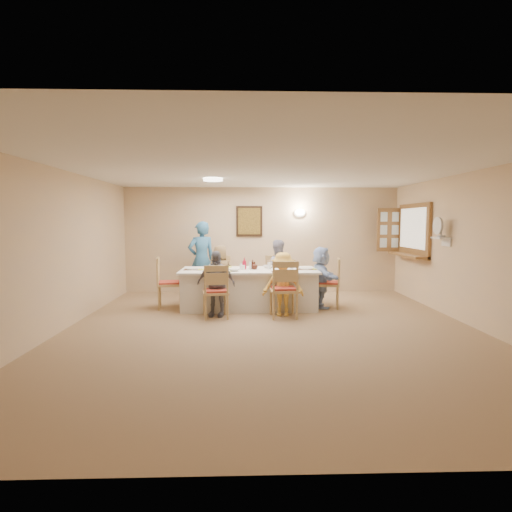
{
  "coord_description": "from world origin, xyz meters",
  "views": [
    {
      "loc": [
        -0.42,
        -6.03,
        1.7
      ],
      "look_at": [
        -0.2,
        1.4,
        1.05
      ],
      "focal_mm": 28.0,
      "sensor_mm": 36.0,
      "label": 1
    }
  ],
  "objects_px": {
    "diner_front_left": "(216,284)",
    "diner_right_end": "(321,277)",
    "chair_front_left": "(216,291)",
    "serving_hatch": "(414,231)",
    "chair_back_right": "(276,278)",
    "chair_front_right": "(284,289)",
    "diner_front_right": "(283,284)",
    "chair_left_end": "(170,283)",
    "chair_back_left": "(221,278)",
    "caregiver": "(201,259)",
    "condiment_ketchup": "(244,263)",
    "diner_back_left": "(220,273)",
    "desk_fan": "(440,230)",
    "dining_table": "(249,289)",
    "diner_back_right": "(277,270)",
    "chair_right_end": "(328,283)"
  },
  "relations": [
    {
      "from": "diner_front_right",
      "to": "chair_left_end",
      "type": "bearing_deg",
      "value": 168.59
    },
    {
      "from": "diner_front_left",
      "to": "diner_front_right",
      "type": "xyz_separation_m",
      "value": [
        1.2,
        0.0,
        -0.02
      ]
    },
    {
      "from": "chair_front_left",
      "to": "chair_left_end",
      "type": "xyz_separation_m",
      "value": [
        -0.95,
        0.8,
        0.03
      ]
    },
    {
      "from": "chair_front_right",
      "to": "diner_front_right",
      "type": "bearing_deg",
      "value": -92.93
    },
    {
      "from": "chair_back_left",
      "to": "caregiver",
      "type": "distance_m",
      "value": 0.68
    },
    {
      "from": "chair_front_right",
      "to": "diner_front_left",
      "type": "bearing_deg",
      "value": -8.64
    },
    {
      "from": "serving_hatch",
      "to": "chair_left_end",
      "type": "height_order",
      "value": "serving_hatch"
    },
    {
      "from": "diner_front_left",
      "to": "caregiver",
      "type": "height_order",
      "value": "caregiver"
    },
    {
      "from": "desk_fan",
      "to": "chair_right_end",
      "type": "bearing_deg",
      "value": 160.62
    },
    {
      "from": "chair_back_right",
      "to": "desk_fan",
      "type": "bearing_deg",
      "value": -33.1
    },
    {
      "from": "chair_back_left",
      "to": "chair_right_end",
      "type": "xyz_separation_m",
      "value": [
        2.15,
        -0.8,
        0.01
      ]
    },
    {
      "from": "desk_fan",
      "to": "serving_hatch",
      "type": "bearing_deg",
      "value": 85.34
    },
    {
      "from": "chair_back_right",
      "to": "diner_back_left",
      "type": "distance_m",
      "value": 1.21
    },
    {
      "from": "chair_front_right",
      "to": "caregiver",
      "type": "bearing_deg",
      "value": -52.69
    },
    {
      "from": "chair_back_right",
      "to": "diner_back_left",
      "type": "relative_size",
      "value": 0.8
    },
    {
      "from": "chair_left_end",
      "to": "chair_front_right",
      "type": "bearing_deg",
      "value": -119.3
    },
    {
      "from": "chair_front_left",
      "to": "condiment_ketchup",
      "type": "height_order",
      "value": "condiment_ketchup"
    },
    {
      "from": "dining_table",
      "to": "diner_back_left",
      "type": "xyz_separation_m",
      "value": [
        -0.6,
        0.68,
        0.22
      ]
    },
    {
      "from": "dining_table",
      "to": "chair_front_right",
      "type": "bearing_deg",
      "value": -53.13
    },
    {
      "from": "chair_front_right",
      "to": "diner_back_right",
      "type": "relative_size",
      "value": 0.79
    },
    {
      "from": "caregiver",
      "to": "condiment_ketchup",
      "type": "distance_m",
      "value": 1.47
    },
    {
      "from": "chair_right_end",
      "to": "condiment_ketchup",
      "type": "xyz_separation_m",
      "value": [
        -1.64,
        0.03,
        0.38
      ]
    },
    {
      "from": "dining_table",
      "to": "chair_front_left",
      "type": "relative_size",
      "value": 2.77
    },
    {
      "from": "chair_right_end",
      "to": "diner_back_left",
      "type": "relative_size",
      "value": 0.82
    },
    {
      "from": "diner_right_end",
      "to": "caregiver",
      "type": "distance_m",
      "value": 2.74
    },
    {
      "from": "chair_right_end",
      "to": "chair_front_right",
      "type": "bearing_deg",
      "value": -38.5
    },
    {
      "from": "chair_back_right",
      "to": "diner_back_left",
      "type": "bearing_deg",
      "value": 179.92
    },
    {
      "from": "chair_left_end",
      "to": "diner_right_end",
      "type": "bearing_deg",
      "value": -98.89
    },
    {
      "from": "condiment_ketchup",
      "to": "diner_right_end",
      "type": "bearing_deg",
      "value": -1.07
    },
    {
      "from": "dining_table",
      "to": "caregiver",
      "type": "distance_m",
      "value": 1.63
    },
    {
      "from": "chair_right_end",
      "to": "caregiver",
      "type": "bearing_deg",
      "value": -102.47
    },
    {
      "from": "diner_back_left",
      "to": "diner_front_left",
      "type": "distance_m",
      "value": 1.36
    },
    {
      "from": "diner_right_end",
      "to": "dining_table",
      "type": "bearing_deg",
      "value": 83.21
    },
    {
      "from": "chair_left_end",
      "to": "diner_front_right",
      "type": "relative_size",
      "value": 0.88
    },
    {
      "from": "chair_back_right",
      "to": "chair_front_right",
      "type": "height_order",
      "value": "chair_front_right"
    },
    {
      "from": "diner_back_left",
      "to": "diner_back_right",
      "type": "height_order",
      "value": "diner_back_right"
    },
    {
      "from": "dining_table",
      "to": "chair_front_left",
      "type": "distance_m",
      "value": 1.0
    },
    {
      "from": "diner_back_right",
      "to": "condiment_ketchup",
      "type": "distance_m",
      "value": 0.98
    },
    {
      "from": "chair_front_left",
      "to": "diner_front_left",
      "type": "height_order",
      "value": "diner_front_left"
    },
    {
      "from": "chair_front_left",
      "to": "chair_front_right",
      "type": "xyz_separation_m",
      "value": [
        1.2,
        -0.0,
        0.03
      ]
    },
    {
      "from": "desk_fan",
      "to": "chair_front_left",
      "type": "relative_size",
      "value": 0.31
    },
    {
      "from": "condiment_ketchup",
      "to": "diner_front_right",
      "type": "bearing_deg",
      "value": -45.62
    },
    {
      "from": "chair_front_left",
      "to": "condiment_ketchup",
      "type": "xyz_separation_m",
      "value": [
        0.51,
        0.83,
        0.39
      ]
    },
    {
      "from": "chair_front_left",
      "to": "serving_hatch",
      "type": "bearing_deg",
      "value": -168.96
    },
    {
      "from": "chair_left_end",
      "to": "diner_front_right",
      "type": "distance_m",
      "value": 2.26
    },
    {
      "from": "condiment_ketchup",
      "to": "chair_back_left",
      "type": "bearing_deg",
      "value": 123.31
    },
    {
      "from": "dining_table",
      "to": "chair_right_end",
      "type": "height_order",
      "value": "chair_right_end"
    },
    {
      "from": "diner_front_left",
      "to": "diner_right_end",
      "type": "bearing_deg",
      "value": 30.35
    },
    {
      "from": "chair_right_end",
      "to": "chair_front_left",
      "type": "bearing_deg",
      "value": -58.2
    },
    {
      "from": "desk_fan",
      "to": "chair_back_right",
      "type": "bearing_deg",
      "value": 152.68
    }
  ]
}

